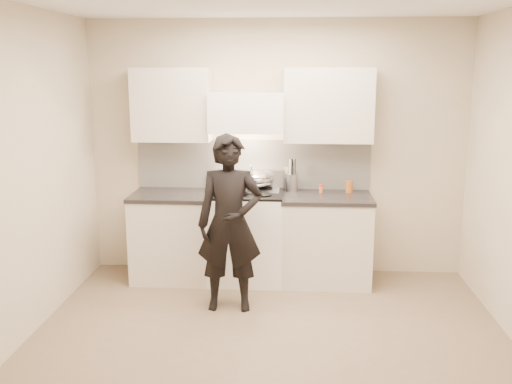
% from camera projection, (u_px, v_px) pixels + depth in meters
% --- Properties ---
extents(ground_plane, '(4.00, 4.00, 0.00)m').
position_uv_depth(ground_plane, '(269.00, 342.00, 4.67)').
color(ground_plane, '#7E6552').
extents(room_shell, '(4.04, 3.54, 2.70)m').
position_uv_depth(room_shell, '(265.00, 142.00, 4.69)').
color(room_shell, beige).
rests_on(room_shell, ground).
extents(stove, '(0.76, 0.65, 0.96)m').
position_uv_depth(stove, '(246.00, 236.00, 5.97)').
color(stove, white).
rests_on(stove, ground).
extents(counter_right, '(0.92, 0.67, 0.92)m').
position_uv_depth(counter_right, '(326.00, 238.00, 5.92)').
color(counter_right, silver).
rests_on(counter_right, ground).
extents(counter_left, '(0.82, 0.67, 0.92)m').
position_uv_depth(counter_left, '(173.00, 236.00, 6.03)').
color(counter_left, silver).
rests_on(counter_left, ground).
extents(wok, '(0.36, 0.45, 0.29)m').
position_uv_depth(wok, '(257.00, 179.00, 5.98)').
color(wok, silver).
rests_on(wok, stove).
extents(stock_pot, '(0.38, 0.30, 0.18)m').
position_uv_depth(stock_pot, '(235.00, 184.00, 5.75)').
color(stock_pot, silver).
rests_on(stock_pot, stove).
extents(utensil_crock, '(0.13, 0.13, 0.35)m').
position_uv_depth(utensil_crock, '(292.00, 181.00, 6.01)').
color(utensil_crock, '#A7A6AF').
rests_on(utensil_crock, counter_right).
extents(spice_jar, '(0.04, 0.04, 0.09)m').
position_uv_depth(spice_jar, '(321.00, 188.00, 5.95)').
color(spice_jar, orange).
rests_on(spice_jar, counter_right).
extents(oil_glass, '(0.07, 0.07, 0.13)m').
position_uv_depth(oil_glass, '(349.00, 186.00, 5.96)').
color(oil_glass, '#AA5A20').
rests_on(oil_glass, counter_right).
extents(person, '(0.61, 0.42, 1.63)m').
position_uv_depth(person, '(230.00, 224.00, 5.17)').
color(person, black).
rests_on(person, ground).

